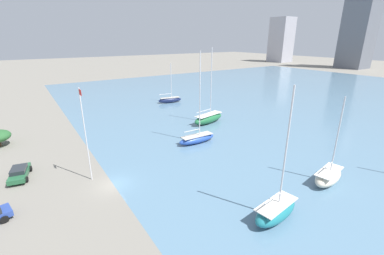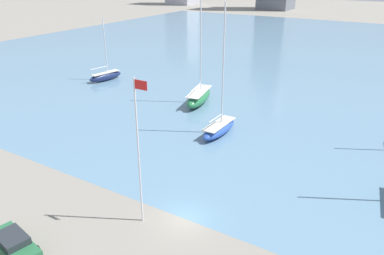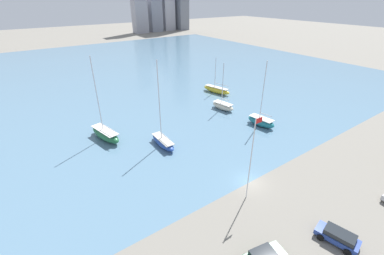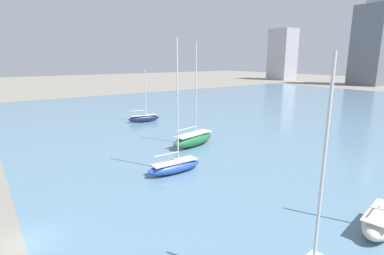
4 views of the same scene
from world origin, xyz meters
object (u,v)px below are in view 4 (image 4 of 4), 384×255
object	(u,v)px
sailboat_navy	(144,118)
sailboat_cream	(382,221)
sailboat_green	(193,139)
sailboat_blue	(175,166)

from	to	relation	value
sailboat_navy	sailboat_cream	xyz separation A→B (m)	(50.74, -4.34, 0.07)
sailboat_green	sailboat_blue	size ratio (longest dim) A/B	1.01
sailboat_navy	sailboat_blue	distance (m)	31.83
sailboat_green	sailboat_navy	world-z (taller)	sailboat_green
sailboat_green	sailboat_navy	distance (m)	21.88
sailboat_green	sailboat_navy	xyz separation A→B (m)	(-21.77, 2.18, -0.24)
sailboat_blue	sailboat_cream	world-z (taller)	sailboat_blue
sailboat_blue	sailboat_cream	xyz separation A→B (m)	(20.85, 6.60, 0.05)
sailboat_cream	sailboat_blue	bearing A→B (deg)	-172.23
sailboat_navy	sailboat_blue	xyz separation A→B (m)	(29.89, -10.94, 0.02)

